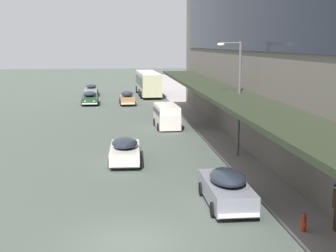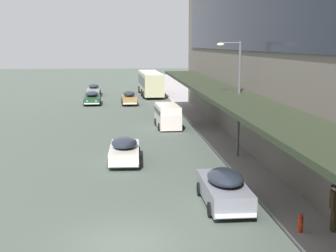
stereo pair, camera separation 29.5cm
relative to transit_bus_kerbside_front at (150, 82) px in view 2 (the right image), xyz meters
name	(u,v)px [view 2 (the right image)]	position (x,y,z in m)	size (l,w,h in m)	color
ground	(126,243)	(-3.94, -48.10, -1.86)	(240.00, 240.00, 0.00)	#465047
transit_bus_kerbside_front	(150,82)	(0.00, 0.00, 0.00)	(3.02, 11.27, 3.25)	tan
sedan_oncoming_rear	(92,98)	(-7.42, -8.64, -1.10)	(2.04, 4.63, 1.54)	#1D3F23
sedan_trailing_mid	(124,150)	(-3.88, -36.52, -1.10)	(1.99, 4.59, 1.54)	beige
sedan_lead_near	(224,188)	(0.39, -44.57, -1.05)	(1.89, 4.73, 1.65)	slate
sedan_lead_mid	(94,90)	(-7.75, 0.87, -1.08)	(1.83, 4.93, 1.58)	gray
sedan_trailing_near	(129,98)	(-3.09, -9.41, -1.07)	(1.84, 4.33, 1.63)	olive
sedan_far_back	(147,83)	(0.16, 11.44, -1.09)	(2.02, 4.62, 1.55)	beige
vw_van	(167,115)	(-0.15, -24.99, -0.76)	(2.04, 4.62, 1.96)	beige
pedestrian_at_kerb	(334,205)	(3.73, -48.15, -0.68)	(0.33, 0.62, 1.86)	#2E2514
street_lamp	(236,91)	(2.93, -36.24, 2.37)	(1.50, 0.28, 7.02)	#4C4C51
fire_hydrant	(300,223)	(2.50, -48.08, -1.37)	(0.20, 0.40, 0.70)	#B72A12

